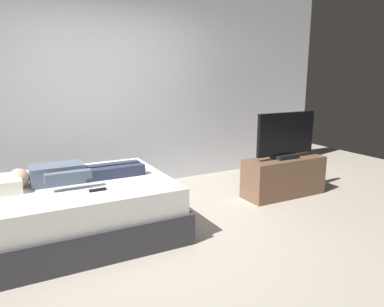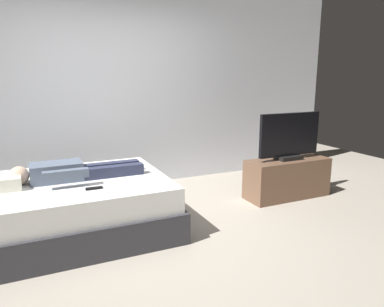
% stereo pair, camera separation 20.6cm
% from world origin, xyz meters
% --- Properties ---
extents(ground_plane, '(10.00, 10.00, 0.00)m').
position_xyz_m(ground_plane, '(0.00, 0.00, 0.00)').
color(ground_plane, '#ADA393').
extents(back_wall, '(6.40, 0.10, 2.80)m').
position_xyz_m(back_wall, '(0.40, 1.89, 1.40)').
color(back_wall, silver).
rests_on(back_wall, ground).
extents(bed, '(1.94, 1.48, 0.54)m').
position_xyz_m(bed, '(-0.72, 0.53, 0.26)').
color(bed, '#333338').
rests_on(bed, ground).
extents(person, '(1.26, 0.46, 0.18)m').
position_xyz_m(person, '(-0.69, 0.56, 0.62)').
color(person, slate).
rests_on(person, bed).
extents(remote, '(0.15, 0.04, 0.02)m').
position_xyz_m(remote, '(-0.54, 0.16, 0.55)').
color(remote, black).
rests_on(remote, bed).
extents(tv_stand, '(1.10, 0.40, 0.50)m').
position_xyz_m(tv_stand, '(1.94, 0.49, 0.25)').
color(tv_stand, brown).
rests_on(tv_stand, ground).
extents(tv, '(0.88, 0.20, 0.59)m').
position_xyz_m(tv, '(1.94, 0.49, 0.78)').
color(tv, black).
rests_on(tv, tv_stand).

